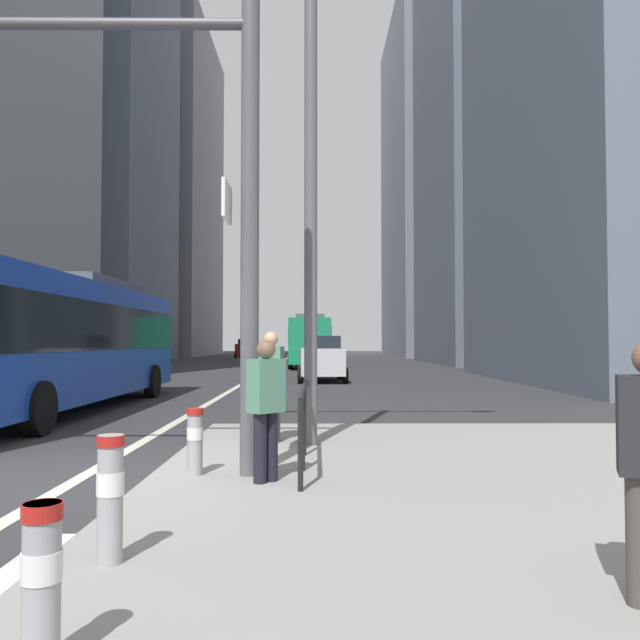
% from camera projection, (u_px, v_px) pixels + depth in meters
% --- Properties ---
extents(ground_plane, '(160.00, 160.00, 0.00)m').
position_uv_depth(ground_plane, '(250.00, 380.00, 27.99)').
color(ground_plane, '#303033').
extents(median_island, '(9.00, 10.00, 0.15)m').
position_uv_depth(median_island, '(543.00, 489.00, 7.04)').
color(median_island, gray).
rests_on(median_island, ground).
extents(lane_centre_line, '(0.20, 80.00, 0.01)m').
position_uv_depth(lane_centre_line, '(267.00, 369.00, 37.99)').
color(lane_centre_line, beige).
rests_on(lane_centre_line, ground).
extents(office_tower_left_mid, '(11.20, 16.30, 50.37)m').
position_uv_depth(office_tower_left_mid, '(93.00, 65.00, 53.48)').
color(office_tower_left_mid, slate).
rests_on(office_tower_left_mid, ground).
extents(office_tower_left_far, '(12.41, 21.56, 38.70)m').
position_uv_depth(office_tower_left_far, '(159.00, 194.00, 75.62)').
color(office_tower_left_far, gray).
rests_on(office_tower_left_far, ground).
extents(office_tower_right_mid, '(10.19, 17.08, 42.11)m').
position_uv_depth(office_tower_right_mid, '(494.00, 96.00, 49.56)').
color(office_tower_right_mid, slate).
rests_on(office_tower_right_mid, ground).
extents(office_tower_right_far, '(10.53, 22.80, 39.61)m').
position_uv_depth(office_tower_right_far, '(436.00, 186.00, 73.54)').
color(office_tower_right_far, slate).
rests_on(office_tower_right_far, ground).
extents(city_bus_blue_oncoming, '(2.74, 12.20, 3.40)m').
position_uv_depth(city_bus_blue_oncoming, '(62.00, 337.00, 15.43)').
color(city_bus_blue_oncoming, '#14389E').
rests_on(city_bus_blue_oncoming, ground).
extents(city_bus_red_receding, '(2.73, 11.65, 3.40)m').
position_uv_depth(city_bus_red_receding, '(311.00, 339.00, 42.24)').
color(city_bus_red_receding, '#198456').
rests_on(city_bus_red_receding, ground).
extents(city_bus_red_distant, '(2.84, 11.59, 3.40)m').
position_uv_depth(city_bus_red_distant, '(312.00, 340.00, 62.81)').
color(city_bus_red_distant, red).
rests_on(city_bus_red_distant, ground).
extents(car_oncoming_mid, '(2.16, 4.40, 1.94)m').
position_uv_depth(car_oncoming_mid, '(246.00, 348.00, 67.34)').
color(car_oncoming_mid, maroon).
rests_on(car_oncoming_mid, ground).
extents(car_receding_near, '(2.16, 4.47, 1.94)m').
position_uv_depth(car_receding_near, '(321.00, 358.00, 27.00)').
color(car_receding_near, silver).
rests_on(car_receding_near, ground).
extents(traffic_signal_gantry, '(6.98, 0.65, 6.00)m').
position_uv_depth(traffic_signal_gantry, '(52.00, 138.00, 7.52)').
color(traffic_signal_gantry, '#515156').
rests_on(traffic_signal_gantry, median_island).
extents(street_lamp_post, '(5.50, 0.32, 8.00)m').
position_uv_depth(street_lamp_post, '(311.00, 112.00, 9.75)').
color(street_lamp_post, '#56565B').
rests_on(street_lamp_post, median_island).
extents(bollard_front, '(0.20, 0.20, 0.79)m').
position_uv_depth(bollard_front, '(41.00, 576.00, 3.04)').
color(bollard_front, '#99999E').
rests_on(bollard_front, median_island).
extents(bollard_left, '(0.20, 0.20, 0.91)m').
position_uv_depth(bollard_left, '(110.00, 492.00, 4.48)').
color(bollard_left, '#99999E').
rests_on(bollard_left, median_island).
extents(bollard_right, '(0.20, 0.20, 0.78)m').
position_uv_depth(bollard_right, '(195.00, 438.00, 7.42)').
color(bollard_right, '#99999E').
rests_on(bollard_right, median_island).
extents(pedestrian_railing, '(0.06, 3.17, 0.98)m').
position_uv_depth(pedestrian_railing, '(304.00, 409.00, 8.19)').
color(pedestrian_railing, black).
rests_on(pedestrian_railing, median_island).
extents(pedestrian_walking, '(0.44, 0.44, 1.59)m').
position_uv_depth(pedestrian_walking, '(266.00, 404.00, 7.07)').
color(pedestrian_walking, black).
rests_on(pedestrian_walking, median_island).
extents(pedestrian_far, '(0.42, 0.32, 1.72)m').
position_uv_depth(pedestrian_far, '(271.00, 380.00, 9.86)').
color(pedestrian_far, '#423D38').
rests_on(pedestrian_far, median_island).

